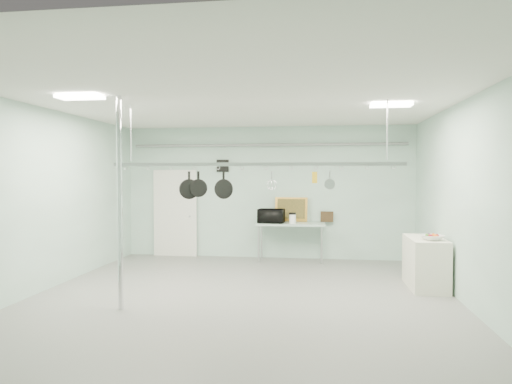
# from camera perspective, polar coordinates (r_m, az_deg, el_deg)

# --- Properties ---
(floor) EXTENTS (8.00, 8.00, 0.00)m
(floor) POSITION_cam_1_polar(r_m,az_deg,el_deg) (7.44, -2.14, -13.65)
(floor) COLOR gray
(floor) RESTS_ON ground
(ceiling) EXTENTS (7.00, 8.00, 0.02)m
(ceiling) POSITION_cam_1_polar(r_m,az_deg,el_deg) (7.25, -2.17, 11.38)
(ceiling) COLOR silver
(ceiling) RESTS_ON back_wall
(back_wall) EXTENTS (7.00, 0.02, 3.20)m
(back_wall) POSITION_cam_1_polar(r_m,az_deg,el_deg) (11.12, 1.39, -0.05)
(back_wall) COLOR silver
(back_wall) RESTS_ON floor
(right_wall) EXTENTS (0.02, 8.00, 3.20)m
(right_wall) POSITION_cam_1_polar(r_m,az_deg,el_deg) (7.42, 25.47, -1.35)
(right_wall) COLOR silver
(right_wall) RESTS_ON floor
(door) EXTENTS (1.10, 0.10, 2.20)m
(door) POSITION_cam_1_polar(r_m,az_deg,el_deg) (11.59, -10.02, -2.71)
(door) COLOR silver
(door) RESTS_ON floor
(wall_vent) EXTENTS (0.30, 0.04, 0.30)m
(wall_vent) POSITION_cam_1_polar(r_m,az_deg,el_deg) (11.27, -4.19, 3.28)
(wall_vent) COLOR black
(wall_vent) RESTS_ON back_wall
(conduit_pipe) EXTENTS (6.60, 0.07, 0.07)m
(conduit_pipe) POSITION_cam_1_polar(r_m,az_deg,el_deg) (11.05, 1.35, 5.91)
(conduit_pipe) COLOR gray
(conduit_pipe) RESTS_ON back_wall
(chrome_pole) EXTENTS (0.08, 0.08, 3.20)m
(chrome_pole) POSITION_cam_1_polar(r_m,az_deg,el_deg) (7.10, -16.66, -1.38)
(chrome_pole) COLOR silver
(chrome_pole) RESTS_ON floor
(prep_table) EXTENTS (1.60, 0.70, 0.91)m
(prep_table) POSITION_cam_1_polar(r_m,az_deg,el_deg) (10.74, 4.35, -4.24)
(prep_table) COLOR #A9C6B9
(prep_table) RESTS_ON floor
(side_cabinet) EXTENTS (0.60, 1.20, 0.90)m
(side_cabinet) POSITION_cam_1_polar(r_m,az_deg,el_deg) (8.81, 20.42, -8.29)
(side_cabinet) COLOR silver
(side_cabinet) RESTS_ON floor
(pot_rack) EXTENTS (4.80, 0.06, 1.00)m
(pot_rack) POSITION_cam_1_polar(r_m,az_deg,el_deg) (7.43, -0.24, 3.72)
(pot_rack) COLOR #B7B7BC
(pot_rack) RESTS_ON ceiling
(light_panel_left) EXTENTS (0.65, 0.30, 0.05)m
(light_panel_left) POSITION_cam_1_polar(r_m,az_deg,el_deg) (7.22, -21.15, 11.03)
(light_panel_left) COLOR white
(light_panel_left) RESTS_ON ceiling
(light_panel_right) EXTENTS (0.65, 0.30, 0.05)m
(light_panel_right) POSITION_cam_1_polar(r_m,az_deg,el_deg) (7.82, 16.53, 10.39)
(light_panel_right) COLOR white
(light_panel_right) RESTS_ON ceiling
(microwave) EXTENTS (0.63, 0.46, 0.33)m
(microwave) POSITION_cam_1_polar(r_m,az_deg,el_deg) (10.66, 1.92, -3.01)
(microwave) COLOR black
(microwave) RESTS_ON prep_table
(coffee_canister) EXTENTS (0.19, 0.19, 0.21)m
(coffee_canister) POSITION_cam_1_polar(r_m,az_deg,el_deg) (10.55, 4.59, -3.38)
(coffee_canister) COLOR white
(coffee_canister) RESTS_ON prep_table
(painting_large) EXTENTS (0.79, 0.18, 0.58)m
(painting_large) POSITION_cam_1_polar(r_m,az_deg,el_deg) (11.00, 4.42, -2.19)
(painting_large) COLOR gold
(painting_large) RESTS_ON prep_table
(painting_small) EXTENTS (0.31, 0.11, 0.25)m
(painting_small) POSITION_cam_1_polar(r_m,az_deg,el_deg) (11.00, 8.86, -3.07)
(painting_small) COLOR #342312
(painting_small) RESTS_ON prep_table
(fruit_bowl) EXTENTS (0.48, 0.48, 0.09)m
(fruit_bowl) POSITION_cam_1_polar(r_m,az_deg,el_deg) (8.46, 21.13, -5.33)
(fruit_bowl) COLOR silver
(fruit_bowl) RESTS_ON side_cabinet
(skillet_left) EXTENTS (0.32, 0.20, 0.44)m
(skillet_left) POSITION_cam_1_polar(r_m,az_deg,el_deg) (7.66, -8.36, 0.93)
(skillet_left) COLOR black
(skillet_left) RESTS_ON pot_rack
(skillet_mid) EXTENTS (0.30, 0.08, 0.42)m
(skillet_mid) POSITION_cam_1_polar(r_m,az_deg,el_deg) (7.61, -7.22, 1.01)
(skillet_mid) COLOR black
(skillet_mid) RESTS_ON pot_rack
(skillet_right) EXTENTS (0.33, 0.11, 0.44)m
(skillet_right) POSITION_cam_1_polar(r_m,az_deg,el_deg) (7.51, -4.07, 0.92)
(skillet_right) COLOR black
(skillet_right) RESTS_ON pot_rack
(whisk) EXTENTS (0.18, 0.18, 0.30)m
(whisk) POSITION_cam_1_polar(r_m,az_deg,el_deg) (7.39, 1.99, 1.45)
(whisk) COLOR #BCBDC1
(whisk) RESTS_ON pot_rack
(grater) EXTENTS (0.08, 0.03, 0.20)m
(grater) POSITION_cam_1_polar(r_m,az_deg,el_deg) (7.35, 7.34, 1.81)
(grater) COLOR gold
(grater) RESTS_ON pot_rack
(saucepan) EXTENTS (0.19, 0.15, 0.30)m
(saucepan) POSITION_cam_1_polar(r_m,az_deg,el_deg) (7.36, 9.19, 1.43)
(saucepan) COLOR #A2A3A7
(saucepan) RESTS_ON pot_rack
(fruit_cluster) EXTENTS (0.24, 0.24, 0.09)m
(fruit_cluster) POSITION_cam_1_polar(r_m,az_deg,el_deg) (8.46, 21.14, -5.06)
(fruit_cluster) COLOR maroon
(fruit_cluster) RESTS_ON fruit_bowl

